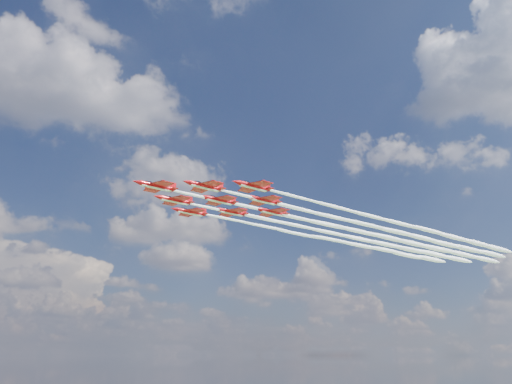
{
  "coord_description": "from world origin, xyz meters",
  "views": [
    {
      "loc": [
        -24.21,
        -123.05,
        43.76
      ],
      "look_at": [
        16.65,
        -1.81,
        85.78
      ],
      "focal_mm": 35.0,
      "sensor_mm": 36.0,
      "label": 1
    }
  ],
  "objects": [
    {
      "name": "jet_row2_starb",
      "position": [
        50.79,
        19.85,
        81.81
      ],
      "size": [
        118.86,
        46.2,
        2.79
      ],
      "rotation": [
        0.0,
        0.0,
        0.35
      ],
      "color": "#BC0A11"
    },
    {
      "name": "jet_row3_centre",
      "position": [
        61.64,
        16.19,
        81.81
      ],
      "size": [
        118.86,
        46.2,
        2.79
      ],
      "rotation": [
        0.0,
        0.0,
        0.35
      ],
      "color": "#BC0A11"
    },
    {
      "name": "jet_row2_port",
      "position": [
        55.61,
        6.45,
        81.81
      ],
      "size": [
        118.86,
        46.2,
        2.79
      ],
      "rotation": [
        0.0,
        0.0,
        0.35
      ],
      "color": "#BC0A11"
    },
    {
      "name": "jet_row3_starb",
      "position": [
        56.82,
        29.59,
        81.81
      ],
      "size": [
        118.86,
        46.2,
        2.79
      ],
      "rotation": [
        0.0,
        0.0,
        0.35
      ],
      "color": "#BC0A11"
    },
    {
      "name": "jet_lead",
      "position": [
        44.77,
        10.12,
        81.81
      ],
      "size": [
        118.86,
        46.2,
        2.79
      ],
      "rotation": [
        0.0,
        0.0,
        0.35
      ],
      "color": "#BC0A11"
    },
    {
      "name": "jet_row3_port",
      "position": [
        66.46,
        2.78,
        81.81
      ],
      "size": [
        118.86,
        46.2,
        2.79
      ],
      "rotation": [
        0.0,
        0.0,
        0.35
      ],
      "color": "#BC0A11"
    },
    {
      "name": "jet_tail",
      "position": [
        78.5,
        22.25,
        81.81
      ],
      "size": [
        118.86,
        46.2,
        2.79
      ],
      "rotation": [
        0.0,
        0.0,
        0.35
      ],
      "color": "#BC0A11"
    },
    {
      "name": "jet_row4_starb",
      "position": [
        67.66,
        25.92,
        81.81
      ],
      "size": [
        118.86,
        46.2,
        2.79
      ],
      "rotation": [
        0.0,
        0.0,
        0.35
      ],
      "color": "#BC0A11"
    },
    {
      "name": "jet_row4_port",
      "position": [
        72.48,
        12.52,
        81.81
      ],
      "size": [
        118.86,
        46.2,
        2.79
      ],
      "rotation": [
        0.0,
        0.0,
        0.35
      ],
      "color": "#BC0A11"
    }
  ]
}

